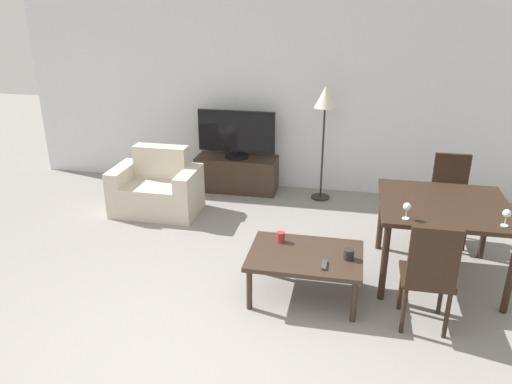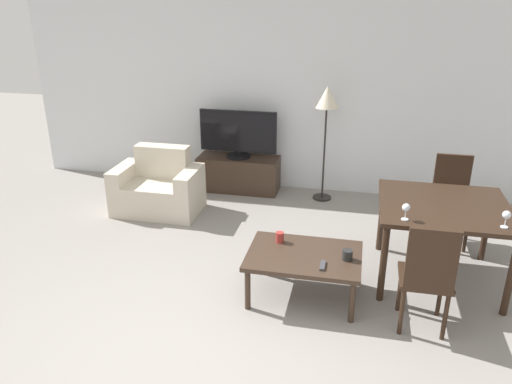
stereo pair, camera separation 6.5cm
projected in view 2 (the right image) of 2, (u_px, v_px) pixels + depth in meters
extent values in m
plane|color=gray|center=(186.00, 368.00, 3.60)|extent=(18.00, 18.00, 0.00)
cube|color=silver|center=(279.00, 89.00, 6.52)|extent=(6.97, 0.06, 2.70)
cube|color=beige|center=(158.00, 197.00, 6.11)|extent=(0.67, 0.65, 0.38)
cube|color=beige|center=(163.00, 161.00, 6.17)|extent=(0.67, 0.20, 0.40)
cube|color=beige|center=(125.00, 187.00, 6.16)|extent=(0.18, 0.65, 0.56)
cube|color=beige|center=(191.00, 193.00, 6.00)|extent=(0.18, 0.65, 0.56)
cube|color=#38281E|center=(239.00, 174.00, 6.77)|extent=(1.08, 0.43, 0.47)
cylinder|color=black|center=(238.00, 156.00, 6.68)|extent=(0.32, 0.32, 0.03)
cylinder|color=black|center=(238.00, 153.00, 6.66)|extent=(0.04, 0.04, 0.05)
cube|color=black|center=(238.00, 131.00, 6.55)|extent=(1.03, 0.04, 0.55)
cube|color=black|center=(238.00, 132.00, 6.53)|extent=(0.99, 0.01, 0.52)
cube|color=#38281E|center=(304.00, 256.00, 4.32)|extent=(0.98, 0.70, 0.04)
cylinder|color=#38281E|center=(248.00, 289.00, 4.22)|extent=(0.05, 0.05, 0.38)
cylinder|color=#38281E|center=(352.00, 302.00, 4.04)|extent=(0.05, 0.05, 0.38)
cylinder|color=#38281E|center=(262.00, 256.00, 4.75)|extent=(0.05, 0.05, 0.38)
cylinder|color=#38281E|center=(355.00, 266.00, 4.58)|extent=(0.05, 0.05, 0.38)
cube|color=black|center=(444.00, 206.00, 4.47)|extent=(1.14, 1.08, 0.04)
cylinder|color=black|center=(383.00, 264.00, 4.28)|extent=(0.06, 0.06, 0.72)
cylinder|color=black|center=(511.00, 277.00, 4.08)|extent=(0.06, 0.06, 0.72)
cylinder|color=black|center=(382.00, 218.00, 5.14)|extent=(0.06, 0.06, 0.72)
cylinder|color=black|center=(487.00, 227.00, 4.94)|extent=(0.06, 0.06, 0.72)
cube|color=black|center=(425.00, 278.00, 3.93)|extent=(0.40, 0.40, 0.04)
cylinder|color=black|center=(400.00, 289.00, 4.19)|extent=(0.04, 0.04, 0.42)
cylinder|color=black|center=(440.00, 294.00, 4.13)|extent=(0.04, 0.04, 0.42)
cylinder|color=black|center=(402.00, 311.00, 3.90)|extent=(0.04, 0.04, 0.42)
cylinder|color=black|center=(445.00, 317.00, 3.83)|extent=(0.04, 0.04, 0.42)
cube|color=black|center=(432.00, 260.00, 3.66)|extent=(0.37, 0.04, 0.50)
cube|color=black|center=(451.00, 206.00, 5.24)|extent=(0.40, 0.40, 0.04)
cylinder|color=black|center=(433.00, 231.00, 5.21)|extent=(0.04, 0.04, 0.42)
cylinder|color=black|center=(466.00, 234.00, 5.14)|extent=(0.04, 0.04, 0.42)
cylinder|color=black|center=(430.00, 218.00, 5.50)|extent=(0.04, 0.04, 0.42)
cylinder|color=black|center=(461.00, 221.00, 5.44)|extent=(0.04, 0.04, 0.42)
cube|color=black|center=(452.00, 177.00, 5.31)|extent=(0.37, 0.04, 0.50)
cylinder|color=black|center=(322.00, 197.00, 6.57)|extent=(0.24, 0.24, 0.02)
cylinder|color=black|center=(324.00, 154.00, 6.34)|extent=(0.02, 0.02, 1.18)
cone|color=beige|center=(327.00, 97.00, 6.07)|extent=(0.30, 0.30, 0.27)
cube|color=#38383D|center=(323.00, 265.00, 4.11)|extent=(0.04, 0.15, 0.02)
cylinder|color=maroon|center=(280.00, 237.00, 4.50)|extent=(0.07, 0.07, 0.10)
cylinder|color=black|center=(347.00, 255.00, 4.21)|extent=(0.09, 0.09, 0.09)
cylinder|color=silver|center=(504.00, 227.00, 4.02)|extent=(0.06, 0.06, 0.01)
cylinder|color=silver|center=(505.00, 223.00, 4.01)|extent=(0.01, 0.01, 0.07)
sphere|color=silver|center=(507.00, 215.00, 3.98)|extent=(0.07, 0.07, 0.07)
cylinder|color=silver|center=(405.00, 219.00, 4.16)|extent=(0.06, 0.06, 0.01)
cylinder|color=silver|center=(405.00, 215.00, 4.14)|extent=(0.01, 0.01, 0.07)
sphere|color=silver|center=(406.00, 207.00, 4.12)|extent=(0.07, 0.07, 0.07)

